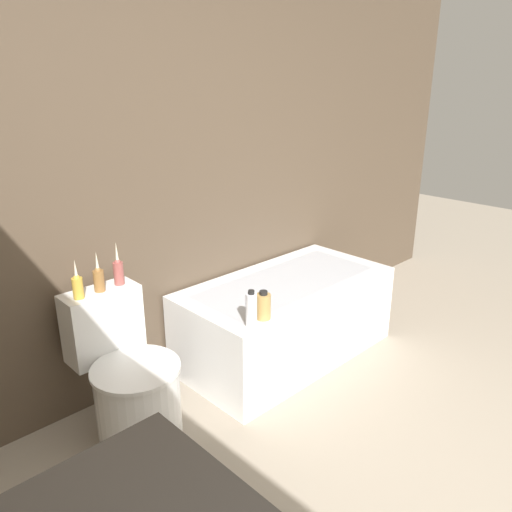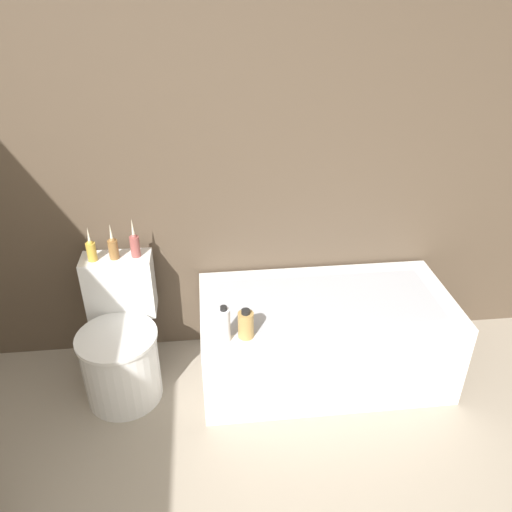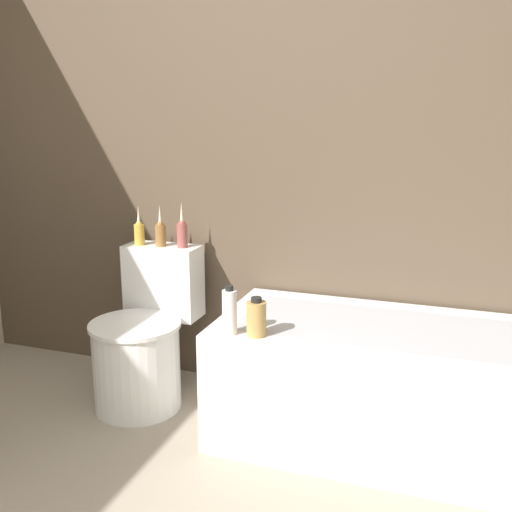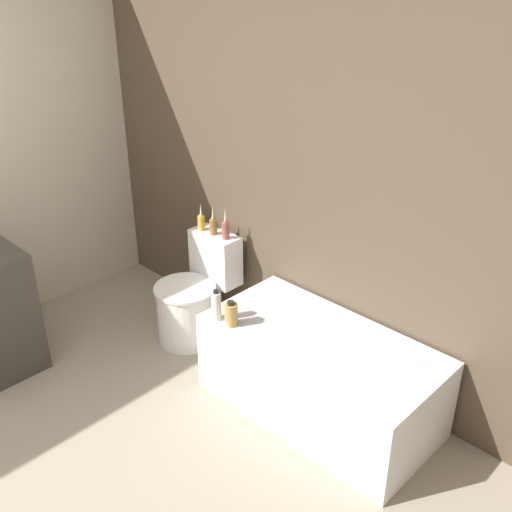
{
  "view_description": "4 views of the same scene",
  "coord_description": "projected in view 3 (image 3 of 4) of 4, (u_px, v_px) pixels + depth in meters",
  "views": [
    {
      "loc": [
        -1.31,
        -0.14,
        1.75
      ],
      "look_at": [
        0.37,
        1.6,
        0.88
      ],
      "focal_mm": 35.0,
      "sensor_mm": 36.0,
      "label": 1
    },
    {
      "loc": [
        0.24,
        -0.38,
        2.12
      ],
      "look_at": [
        0.46,
        1.7,
        0.91
      ],
      "focal_mm": 35.0,
      "sensor_mm": 36.0,
      "label": 2
    },
    {
      "loc": [
        1.14,
        -0.56,
        1.4
      ],
      "look_at": [
        0.38,
        1.61,
        0.84
      ],
      "focal_mm": 42.0,
      "sensor_mm": 36.0,
      "label": 3
    },
    {
      "loc": [
        2.59,
        -0.48,
        2.52
      ],
      "look_at": [
        0.48,
        1.69,
        0.97
      ],
      "focal_mm": 42.0,
      "sensor_mm": 36.0,
      "label": 4
    }
  ],
  "objects": [
    {
      "name": "vase_bronze",
      "position": [
        182.0,
        232.0,
        2.96
      ],
      "size": [
        0.05,
        0.05,
        0.23
      ],
      "color": "#994C47",
      "rests_on": "toilet"
    },
    {
      "name": "wall_back_tiled",
      "position": [
        225.0,
        132.0,
        2.96
      ],
      "size": [
        6.4,
        0.06,
        2.6
      ],
      "color": "brown",
      "rests_on": "ground_plane"
    },
    {
      "name": "bathtub",
      "position": [
        382.0,
        384.0,
        2.55
      ],
      "size": [
        1.41,
        0.7,
        0.52
      ],
      "color": "white",
      "rests_on": "ground"
    },
    {
      "name": "toilet",
      "position": [
        144.0,
        342.0,
        2.92
      ],
      "size": [
        0.44,
        0.6,
        0.74
      ],
      "color": "white",
      "rests_on": "ground"
    },
    {
      "name": "vase_silver",
      "position": [
        160.0,
        232.0,
        2.99
      ],
      "size": [
        0.05,
        0.05,
        0.21
      ],
      "color": "olive",
      "rests_on": "toilet"
    },
    {
      "name": "shampoo_bottle_tall",
      "position": [
        230.0,
        312.0,
        2.39
      ],
      "size": [
        0.06,
        0.06,
        0.2
      ],
      "color": "silver",
      "rests_on": "bathtub"
    },
    {
      "name": "vase_gold",
      "position": [
        139.0,
        232.0,
        3.02
      ],
      "size": [
        0.05,
        0.05,
        0.2
      ],
      "color": "gold",
      "rests_on": "toilet"
    },
    {
      "name": "shampoo_bottle_short",
      "position": [
        256.0,
        318.0,
        2.38
      ],
      "size": [
        0.08,
        0.08,
        0.16
      ],
      "color": "tan",
      "rests_on": "bathtub"
    }
  ]
}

